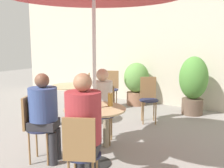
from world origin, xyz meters
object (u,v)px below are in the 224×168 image
(bistro_chair_4, at_px, (85,89))
(seated_person_2, at_px, (84,124))
(bistro_chair_1, at_px, (34,122))
(bistro_chair_2, at_px, (81,150))
(bistro_chair_5, at_px, (148,95))
(beer_glass_0, at_px, (110,99))
(potted_plant_1, at_px, (193,83))
(bistro_chair_0, at_px, (104,108))
(seated_person_1, at_px, (45,110))
(bistro_chair_3, at_px, (111,86))
(potted_plant_0, at_px, (136,82))
(beer_glass_1, at_px, (77,101))
(cafe_table_far, at_px, (70,95))
(seated_person_0, at_px, (102,100))
(cafe_table_near, at_px, (95,121))

(bistro_chair_4, height_order, seated_person_2, seated_person_2)
(bistro_chair_1, distance_m, bistro_chair_2, 1.12)
(bistro_chair_5, distance_m, beer_glass_0, 1.88)
(bistro_chair_1, bearing_deg, bistro_chair_5, -38.60)
(seated_person_2, bearing_deg, potted_plant_1, -117.99)
(bistro_chair_0, relative_size, seated_person_1, 0.75)
(bistro_chair_2, bearing_deg, bistro_chair_3, -88.24)
(bistro_chair_1, height_order, potted_plant_0, potted_plant_0)
(seated_person_2, xyz_separation_m, beer_glass_1, (-0.48, 0.47, 0.09))
(seated_person_1, bearing_deg, cafe_table_far, 3.32)
(beer_glass_0, xyz_separation_m, potted_plant_1, (0.30, 2.81, -0.14))
(seated_person_1, bearing_deg, bistro_chair_1, 90.00)
(beer_glass_0, relative_size, potted_plant_1, 0.14)
(potted_plant_1, bearing_deg, potted_plant_0, 175.14)
(seated_person_0, bearing_deg, bistro_chair_3, 92.88)
(bistro_chair_0, bearing_deg, seated_person_0, -90.00)
(beer_glass_0, xyz_separation_m, beer_glass_1, (-0.29, -0.32, 0.01))
(bistro_chair_2, height_order, potted_plant_0, potted_plant_0)
(seated_person_0, bearing_deg, bistro_chair_2, -90.00)
(seated_person_2, bearing_deg, seated_person_0, -90.00)
(bistro_chair_2, height_order, beer_glass_0, beer_glass_0)
(seated_person_1, relative_size, seated_person_2, 0.93)
(bistro_chair_3, xyz_separation_m, beer_glass_0, (1.49, -2.37, 0.30))
(bistro_chair_4, height_order, potted_plant_1, potted_plant_1)
(seated_person_2, distance_m, potted_plant_1, 3.60)
(cafe_table_far, distance_m, potted_plant_1, 2.61)
(cafe_table_far, height_order, seated_person_2, seated_person_2)
(bistro_chair_5, bearing_deg, potted_plant_1, 27.14)
(cafe_table_near, bearing_deg, beer_glass_0, 62.28)
(bistro_chair_0, height_order, seated_person_1, seated_person_1)
(cafe_table_near, distance_m, beer_glass_0, 0.34)
(bistro_chair_5, height_order, beer_glass_0, beer_glass_0)
(bistro_chair_0, height_order, bistro_chair_2, same)
(seated_person_1, bearing_deg, cafe_table_near, -90.00)
(bistro_chair_0, distance_m, potted_plant_1, 2.42)
(seated_person_1, distance_m, seated_person_2, 0.93)
(bistro_chair_3, xyz_separation_m, bistro_chair_4, (-0.20, -0.73, 0.00))
(cafe_table_near, bearing_deg, bistro_chair_4, 130.87)
(seated_person_1, distance_m, potted_plant_0, 3.45)
(bistro_chair_4, xyz_separation_m, seated_person_1, (1.01, -2.13, 0.16))
(cafe_table_far, height_order, bistro_chair_4, bistro_chair_4)
(bistro_chair_4, distance_m, seated_person_0, 1.82)
(bistro_chair_5, xyz_separation_m, potted_plant_0, (-0.83, 1.10, 0.05))
(seated_person_0, bearing_deg, cafe_table_far, 128.43)
(bistro_chair_1, height_order, bistro_chair_3, same)
(beer_glass_1, bearing_deg, bistro_chair_4, 125.64)
(bistro_chair_5, bearing_deg, seated_person_1, -131.43)
(cafe_table_near, distance_m, seated_person_1, 0.66)
(cafe_table_near, relative_size, beer_glass_1, 4.21)
(bistro_chair_1, bearing_deg, potted_plant_0, -21.21)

